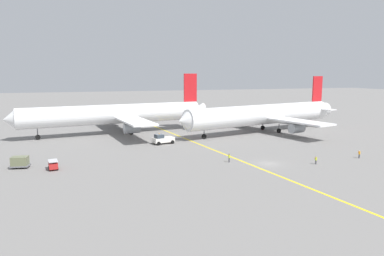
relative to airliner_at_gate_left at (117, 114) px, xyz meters
name	(u,v)px	position (x,y,z in m)	size (l,w,h in m)	color
ground_plane	(269,164)	(23.80, -44.09, -5.70)	(600.00, 600.00, 0.00)	slate
taxiway_stripe	(225,154)	(18.93, -34.09, -5.70)	(0.50, 120.00, 0.01)	yellow
airliner_at_gate_left	(117,114)	(0.00, 0.00, 0.00)	(57.31, 41.37, 17.35)	white
airliner_being_pushed	(263,115)	(41.62, -10.97, -0.46)	(56.83, 42.58, 16.52)	white
pushback_tug	(163,139)	(9.01, -18.57, -4.53)	(8.57, 3.67, 2.78)	white
gse_baggage_cart_near_cluster	(53,165)	(-15.60, -35.27, -4.84)	(1.89, 2.90, 1.71)	red
gse_container_dolly_flat	(20,162)	(-21.47, -32.11, -4.53)	(3.53, 2.71, 2.15)	slate
ground_crew_wing_walker_right	(316,160)	(32.16, -47.39, -4.90)	(0.36, 0.48, 1.55)	#4C4C51
ground_crew_marshaller_foreground	(229,158)	(16.96, -40.67, -4.80)	(0.36, 0.36, 1.74)	#4C4C51
ground_crew_ramp_agent_by_cones	(359,154)	(43.89, -46.11, -4.87)	(0.36, 0.50, 1.61)	#4C4C51
jet_bridge	(109,111)	(-0.02, 23.99, -1.59)	(7.26, 18.52, 5.89)	#B7B7BC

